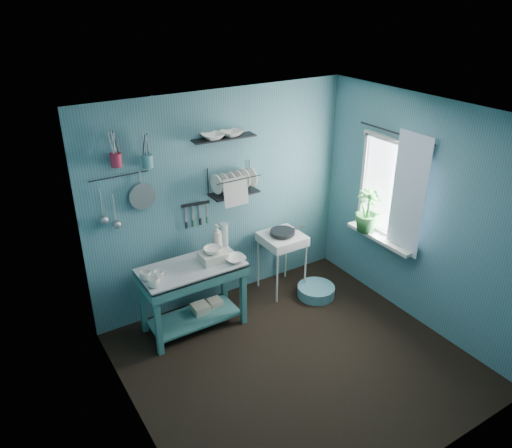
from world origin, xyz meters
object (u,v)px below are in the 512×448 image
frying_pan (282,232)px  storage_tin_small (215,307)px  potted_plant (367,211)px  mug_right (146,276)px  wash_tub (213,257)px  storage_tin_large (201,313)px  colander (142,196)px  mug_left (154,283)px  mug_mid (159,275)px  floor_basin (316,291)px  dish_rack (234,181)px  soap_bottle (217,237)px  work_counter (193,297)px  water_bottle (224,235)px  utensil_cup_magenta (116,160)px  hotplate_stand (282,262)px  utensil_cup_teal (147,161)px

frying_pan → storage_tin_small: bearing=-177.8°
potted_plant → storage_tin_small: bearing=164.4°
mug_right → frying_pan: (1.75, 0.12, -0.03)m
wash_tub → mug_right: bearing=178.5°
storage_tin_small → mug_right: bearing=-174.3°
storage_tin_large → colander: bearing=142.4°
mug_left → wash_tub: bearing=10.9°
mug_mid → floor_basin: 2.06m
mug_left → dish_rack: size_ratio=0.22×
soap_bottle → potted_plant: 1.78m
mug_left → work_counter: bearing=18.4°
mug_left → mug_mid: size_ratio=1.23×
mug_mid → mug_right: (-0.12, 0.06, 0.00)m
dish_rack → potted_plant: dish_rack is taller
frying_pan → potted_plant: (0.82, -0.53, 0.29)m
colander → storage_tin_large: size_ratio=1.27×
colander → work_counter: bearing=-49.3°
mug_right → water_bottle: size_ratio=0.44×
mug_right → frying_pan: 1.76m
colander → storage_tin_small: (0.62, -0.30, -1.42)m
wash_tub → water_bottle: (0.27, 0.24, 0.09)m
wash_tub → soap_bottle: size_ratio=0.94×
utensil_cup_magenta → colander: bearing=7.4°
floor_basin → utensil_cup_magenta: bearing=164.4°
utensil_cup_magenta → mug_mid: bearing=-67.0°
frying_pan → utensil_cup_magenta: bearing=172.8°
work_counter → mug_right: (-0.50, 0.00, 0.44)m
utensil_cup_magenta → storage_tin_small: utensil_cup_magenta is taller
potted_plant → mug_right: bearing=170.8°
soap_bottle → utensil_cup_magenta: bearing=171.5°
frying_pan → wash_tub: bearing=-172.2°
work_counter → potted_plant: 2.23m
hotplate_stand → potted_plant: size_ratio=1.49×
storage_tin_large → mug_mid: bearing=-167.1°
mug_right → utensil_cup_magenta: utensil_cup_magenta is taller
mug_mid → utensil_cup_magenta: bearing=113.0°
storage_tin_large → potted_plant: bearing=-13.3°
water_bottle → mug_right: bearing=-167.8°
work_counter → water_bottle: (0.52, 0.22, 0.53)m
storage_tin_small → work_counter: bearing=-165.1°
potted_plant → frying_pan: bearing=147.1°
storage_tin_small → floor_basin: (1.23, -0.32, -0.04)m
water_bottle → hotplate_stand: 0.92m
mug_mid → hotplate_stand: size_ratio=0.13×
wash_tub → colander: 0.98m
dish_rack → storage_tin_large: (-0.60, -0.25, -1.40)m
wash_tub → utensil_cup_teal: bearing=143.6°
colander → potted_plant: bearing=-18.2°
wash_tub → potted_plant: size_ratio=0.55×
work_counter → potted_plant: potted_plant is taller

